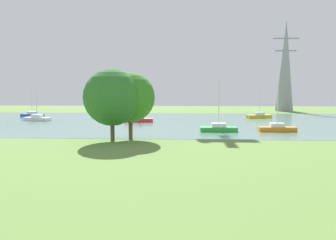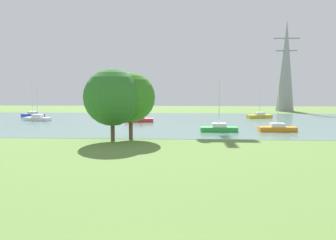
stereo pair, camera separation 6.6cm
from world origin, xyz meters
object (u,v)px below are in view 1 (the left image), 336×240
object	(u,v)px
sailboat_white	(37,118)
electricity_pylon	(285,66)
sailboat_orange	(277,128)
sailboat_red	(139,119)
sailboat_green	(219,128)
sailboat_yellow	(259,116)
tree_east_far	(112,97)
sailboat_blue	(32,115)
tree_mid_shore	(130,97)

from	to	relation	value
sailboat_white	electricity_pylon	size ratio (longest dim) A/B	0.26
sailboat_orange	sailboat_red	world-z (taller)	sailboat_red
sailboat_orange	sailboat_green	xyz separation A→B (m)	(-7.67, -0.53, 0.01)
sailboat_white	sailboat_yellow	bearing A→B (deg)	11.07
tree_east_far	sailboat_green	bearing A→B (deg)	35.23
sailboat_blue	tree_east_far	size ratio (longest dim) A/B	0.87
sailboat_white	tree_east_far	distance (m)	28.69
sailboat_orange	electricity_pylon	xyz separation A→B (m)	(12.59, 41.78, 10.76)
sailboat_blue	sailboat_green	bearing A→B (deg)	-31.05
sailboat_blue	electricity_pylon	world-z (taller)	electricity_pylon
sailboat_red	tree_mid_shore	size ratio (longest dim) A/B	0.98
tree_mid_shore	electricity_pylon	size ratio (longest dim) A/B	0.33
sailboat_orange	tree_east_far	world-z (taller)	tree_east_far
sailboat_white	sailboat_blue	size ratio (longest dim) A/B	0.88
sailboat_orange	tree_east_far	bearing A→B (deg)	-155.32
sailboat_orange	sailboat_white	xyz separation A→B (m)	(-37.88, 12.78, 0.00)
sailboat_green	tree_mid_shore	size ratio (longest dim) A/B	0.90
sailboat_green	electricity_pylon	size ratio (longest dim) A/B	0.30
sailboat_green	sailboat_white	xyz separation A→B (m)	(-30.20, 13.32, -0.01)
sailboat_green	sailboat_red	distance (m)	17.15
electricity_pylon	sailboat_white	bearing A→B (deg)	-150.12
tree_mid_shore	electricity_pylon	xyz separation A→B (m)	(30.68, 49.44, 6.56)
sailboat_white	electricity_pylon	world-z (taller)	electricity_pylon
tree_mid_shore	electricity_pylon	distance (m)	58.56
sailboat_red	sailboat_white	bearing A→B (deg)	175.98
sailboat_red	sailboat_blue	size ratio (longest dim) A/B	1.08
tree_east_far	electricity_pylon	size ratio (longest dim) A/B	0.35
tree_mid_shore	sailboat_white	bearing A→B (deg)	134.06
sailboat_orange	sailboat_green	size ratio (longest dim) A/B	0.83
sailboat_white	sailboat_orange	bearing A→B (deg)	-18.65
sailboat_green	sailboat_blue	xyz separation A→B (m)	(-34.48, 20.76, 0.00)
sailboat_yellow	tree_east_far	bearing A→B (deg)	-126.29
sailboat_green	sailboat_blue	bearing A→B (deg)	148.95
sailboat_orange	sailboat_red	xyz separation A→B (m)	(-19.88, 11.52, 0.02)
sailboat_green	sailboat_white	world-z (taller)	sailboat_green
sailboat_yellow	sailboat_orange	bearing A→B (deg)	-95.50
tree_mid_shore	sailboat_red	bearing A→B (deg)	95.33
sailboat_yellow	tree_mid_shore	size ratio (longest dim) A/B	0.72
sailboat_red	electricity_pylon	world-z (taller)	electricity_pylon
electricity_pylon	sailboat_orange	bearing A→B (deg)	-106.77
tree_east_far	sailboat_blue	bearing A→B (deg)	127.29
electricity_pylon	sailboat_blue	bearing A→B (deg)	-158.51
sailboat_white	sailboat_blue	distance (m)	8.59
sailboat_orange	electricity_pylon	bearing A→B (deg)	73.23
sailboat_white	electricity_pylon	bearing A→B (deg)	29.88
tree_east_far	electricity_pylon	world-z (taller)	electricity_pylon
sailboat_orange	sailboat_green	world-z (taller)	sailboat_green
sailboat_orange	tree_east_far	xyz separation A→B (m)	(-19.82, -9.11, 4.24)
sailboat_orange	tree_east_far	distance (m)	22.22
sailboat_white	sailboat_blue	world-z (taller)	sailboat_blue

